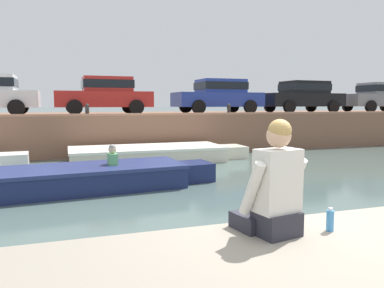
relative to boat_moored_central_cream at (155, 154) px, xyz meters
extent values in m
plane|color=#4C605B|center=(-0.53, -4.01, -0.25)|extent=(400.00, 400.00, 0.00)
cube|color=brown|center=(-0.53, 4.45, 0.51)|extent=(60.00, 6.00, 1.53)
cube|color=#9F6C52|center=(-0.53, 1.57, 1.32)|extent=(60.00, 0.24, 0.08)
cube|color=white|center=(-4.52, 0.10, -0.03)|extent=(1.04, 1.04, 0.44)
cube|color=silver|center=(-0.26, 0.00, -0.04)|extent=(5.13, 2.08, 0.43)
cube|color=silver|center=(2.81, 0.03, -0.04)|extent=(1.03, 1.13, 0.43)
cube|color=white|center=(-0.26, 0.00, 0.22)|extent=(5.19, 2.14, 0.08)
cube|color=brown|center=(-0.64, -0.01, 0.12)|extent=(0.26, 1.83, 0.06)
cube|color=navy|center=(-2.49, -3.72, -0.02)|extent=(4.69, 2.02, 0.47)
cube|color=navy|center=(0.23, -3.47, -0.02)|extent=(0.99, 0.96, 0.47)
cube|color=navy|center=(-2.49, -3.72, 0.25)|extent=(4.75, 2.09, 0.08)
cube|color=brown|center=(-2.83, -3.75, 0.15)|extent=(0.37, 1.46, 0.06)
cube|color=#66B26B|center=(-1.81, -3.66, 0.33)|extent=(0.23, 0.34, 0.44)
sphere|color=beige|center=(-1.81, -3.66, 0.65)|extent=(0.19, 0.19, 0.19)
sphere|color=gray|center=(-1.81, -3.66, 0.69)|extent=(0.17, 0.17, 0.17)
cylinder|color=black|center=(-4.63, 2.70, 1.58)|extent=(0.60, 0.19, 0.60)
cylinder|color=black|center=(-4.67, 4.52, 1.58)|extent=(0.60, 0.19, 0.60)
cube|color=#B2231E|center=(-1.39, 3.58, 1.90)|extent=(3.94, 1.87, 0.64)
cube|color=#B2231E|center=(-1.23, 3.58, 2.52)|extent=(1.99, 1.60, 0.60)
cube|color=black|center=(-1.23, 3.58, 2.52)|extent=(2.07, 1.64, 0.33)
cylinder|color=black|center=(-2.57, 2.64, 1.58)|extent=(0.61, 0.20, 0.60)
cylinder|color=black|center=(-2.62, 4.44, 1.58)|extent=(0.61, 0.20, 0.60)
cylinder|color=black|center=(-0.15, 2.72, 1.58)|extent=(0.61, 0.20, 0.60)
cylinder|color=black|center=(-0.21, 4.51, 1.58)|extent=(0.61, 0.20, 0.60)
cube|color=#233893|center=(3.72, 3.58, 1.90)|extent=(4.02, 1.85, 0.64)
cube|color=#233893|center=(3.88, 3.58, 2.52)|extent=(2.03, 1.60, 0.60)
cube|color=black|center=(3.88, 3.58, 2.52)|extent=(2.11, 1.64, 0.33)
cylinder|color=black|center=(2.50, 2.65, 1.58)|extent=(0.60, 0.19, 0.60)
cylinder|color=black|center=(2.47, 4.46, 1.58)|extent=(0.60, 0.19, 0.60)
cylinder|color=black|center=(4.98, 2.70, 1.58)|extent=(0.60, 0.19, 0.60)
cylinder|color=black|center=(4.94, 4.51, 1.58)|extent=(0.60, 0.19, 0.60)
cube|color=black|center=(8.21, 3.58, 1.90)|extent=(4.13, 1.81, 0.64)
cube|color=black|center=(8.38, 3.58, 2.52)|extent=(2.09, 1.54, 0.60)
cube|color=black|center=(8.38, 3.58, 2.52)|extent=(2.17, 1.58, 0.33)
cylinder|color=black|center=(6.98, 2.68, 1.58)|extent=(0.61, 0.20, 0.60)
cylinder|color=black|center=(6.92, 4.39, 1.58)|extent=(0.61, 0.20, 0.60)
cylinder|color=black|center=(9.51, 2.77, 1.58)|extent=(0.61, 0.20, 0.60)
cylinder|color=black|center=(9.44, 4.48, 1.58)|extent=(0.61, 0.20, 0.60)
cube|color=slate|center=(13.04, 3.58, 1.90)|extent=(4.10, 1.92, 0.64)
cube|color=slate|center=(13.20, 3.57, 2.52)|extent=(2.08, 1.62, 0.60)
cube|color=black|center=(13.20, 3.57, 2.52)|extent=(2.16, 1.66, 0.33)
cylinder|color=black|center=(11.75, 2.75, 1.58)|extent=(0.61, 0.21, 0.60)
cylinder|color=black|center=(11.83, 4.52, 1.58)|extent=(0.61, 0.21, 0.60)
cylinder|color=#2D2B28|center=(-2.14, 1.70, 1.45)|extent=(0.14, 0.14, 0.35)
sphere|color=#2D2B28|center=(-2.14, 1.70, 1.65)|extent=(0.15, 0.15, 0.15)
cylinder|color=#2D2B28|center=(3.49, 1.70, 1.45)|extent=(0.14, 0.14, 0.35)
sphere|color=#2D2B28|center=(3.49, 1.70, 1.65)|extent=(0.15, 0.15, 0.15)
cube|color=#282833|center=(-1.12, -9.89, 0.74)|extent=(0.39, 0.34, 0.20)
cube|color=#282833|center=(-1.16, -9.68, 0.71)|extent=(0.49, 0.40, 0.14)
cube|color=silver|center=(-1.12, -9.89, 1.10)|extent=(0.40, 0.29, 0.52)
cylinder|color=silver|center=(-0.92, -9.80, 1.05)|extent=(0.14, 0.30, 0.47)
cylinder|color=silver|center=(-1.35, -9.89, 1.05)|extent=(0.14, 0.30, 0.47)
sphere|color=tan|center=(-1.12, -9.89, 1.47)|extent=(0.20, 0.20, 0.20)
sphere|color=tan|center=(-1.12, -9.90, 1.51)|extent=(0.19, 0.19, 0.19)
cylinder|color=#3F8CCC|center=(-0.63, -9.95, 0.73)|extent=(0.06, 0.06, 0.18)
cylinder|color=white|center=(-0.63, -9.95, 0.84)|extent=(0.04, 0.04, 0.02)
camera|label=1|loc=(-2.72, -12.54, 1.74)|focal=35.00mm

